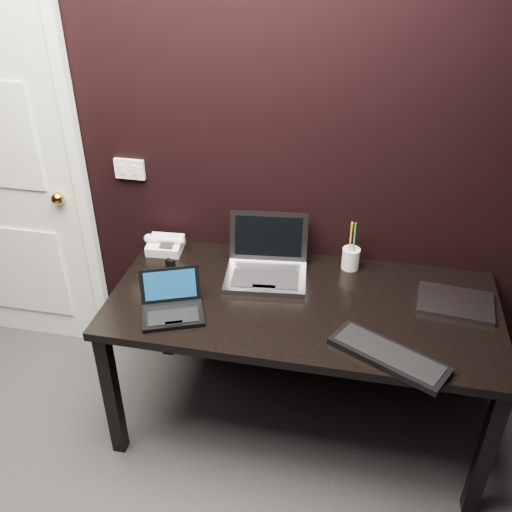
% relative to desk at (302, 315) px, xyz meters
% --- Properties ---
extents(wall_back, '(4.00, 0.00, 4.00)m').
position_rel_desk_xyz_m(wall_back, '(-0.30, 0.40, 0.64)').
color(wall_back, black).
rests_on(wall_back, ground).
extents(wall_switch, '(0.15, 0.02, 0.10)m').
position_rel_desk_xyz_m(wall_switch, '(-0.92, 0.39, 0.46)').
color(wall_switch, silver).
rests_on(wall_switch, wall_back).
extents(desk, '(1.70, 0.80, 0.74)m').
position_rel_desk_xyz_m(desk, '(0.00, 0.00, 0.00)').
color(desk, black).
rests_on(desk, ground).
extents(netbook, '(0.32, 0.31, 0.16)m').
position_rel_desk_xyz_m(netbook, '(-0.53, -0.19, 0.11)').
color(netbook, black).
rests_on(netbook, desk).
extents(silver_laptop, '(0.40, 0.37, 0.26)m').
position_rel_desk_xyz_m(silver_laptop, '(-0.20, 0.17, 0.13)').
color(silver_laptop, gray).
rests_on(silver_laptop, desk).
extents(ext_keyboard, '(0.48, 0.35, 0.03)m').
position_rel_desk_xyz_m(ext_keyboard, '(0.37, -0.30, 0.09)').
color(ext_keyboard, black).
rests_on(ext_keyboard, desk).
extents(closed_laptop, '(0.34, 0.26, 0.02)m').
position_rel_desk_xyz_m(closed_laptop, '(0.65, 0.10, 0.09)').
color(closed_laptop, gray).
rests_on(closed_laptop, desk).
extents(desk_phone, '(0.21, 0.17, 0.10)m').
position_rel_desk_xyz_m(desk_phone, '(-0.73, 0.28, 0.11)').
color(desk_phone, white).
rests_on(desk_phone, desk).
extents(mobile_phone, '(0.06, 0.06, 0.09)m').
position_rel_desk_xyz_m(mobile_phone, '(-0.63, 0.06, 0.11)').
color(mobile_phone, black).
rests_on(mobile_phone, desk).
extents(pen_cup, '(0.11, 0.11, 0.25)m').
position_rel_desk_xyz_m(pen_cup, '(0.19, 0.31, 0.13)').
color(pen_cup, silver).
rests_on(pen_cup, desk).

